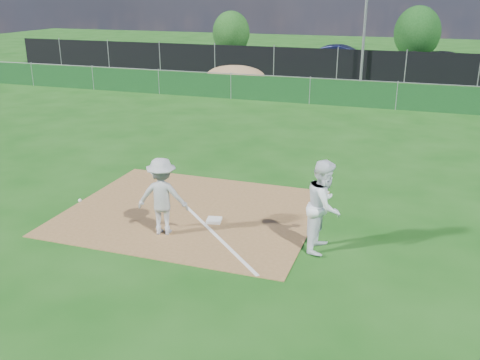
% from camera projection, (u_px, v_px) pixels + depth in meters
% --- Properties ---
extents(ground, '(90.00, 90.00, 0.00)m').
position_uv_depth(ground, '(283.00, 128.00, 21.22)').
color(ground, '#13490F').
rests_on(ground, ground).
extents(infield_dirt, '(6.00, 5.00, 0.02)m').
position_uv_depth(infield_dirt, '(192.00, 212.00, 13.20)').
color(infield_dirt, brown).
rests_on(infield_dirt, ground).
extents(foul_line, '(5.01, 5.01, 0.01)m').
position_uv_depth(foul_line, '(191.00, 212.00, 13.19)').
color(foul_line, white).
rests_on(foul_line, infield_dirt).
extents(green_fence, '(44.00, 0.05, 1.20)m').
position_uv_depth(green_fence, '(310.00, 91.00, 25.47)').
color(green_fence, '#103C17').
rests_on(green_fence, ground).
extents(dirt_mound, '(3.38, 2.60, 1.17)m').
position_uv_depth(dirt_mound, '(235.00, 76.00, 30.12)').
color(dirt_mound, '#987149').
rests_on(dirt_mound, ground).
extents(black_fence, '(46.00, 0.04, 1.80)m').
position_uv_depth(black_fence, '(337.00, 64.00, 32.49)').
color(black_fence, black).
rests_on(black_fence, ground).
extents(parking_lot, '(46.00, 9.00, 0.01)m').
position_uv_depth(parking_lot, '(348.00, 68.00, 37.25)').
color(parking_lot, black).
rests_on(parking_lot, ground).
extents(light_pole, '(0.16, 0.16, 8.00)m').
position_uv_depth(light_pole, '(366.00, 11.00, 30.72)').
color(light_pole, slate).
rests_on(light_pole, ground).
extents(first_base, '(0.40, 0.40, 0.07)m').
position_uv_depth(first_base, '(214.00, 220.00, 12.62)').
color(first_base, white).
rests_on(first_base, infield_dirt).
extents(play_at_first, '(2.59, 0.88, 1.76)m').
position_uv_depth(play_at_first, '(162.00, 196.00, 11.77)').
color(play_at_first, '#B9B9BC').
rests_on(play_at_first, infield_dirt).
extents(runner, '(0.79, 0.99, 1.97)m').
position_uv_depth(runner, '(324.00, 206.00, 11.04)').
color(runner, white).
rests_on(runner, ground).
extents(car_left, '(4.49, 2.87, 1.42)m').
position_uv_depth(car_left, '(253.00, 55.00, 38.23)').
color(car_left, '#B1B3B9').
rests_on(car_left, parking_lot).
extents(car_mid, '(4.71, 1.70, 1.54)m').
position_uv_depth(car_mid, '(343.00, 57.00, 37.02)').
color(car_mid, black).
rests_on(car_mid, parking_lot).
extents(car_right, '(4.92, 3.53, 1.32)m').
position_uv_depth(car_right, '(449.00, 61.00, 35.46)').
color(car_right, black).
rests_on(car_right, parking_lot).
extents(tree_left, '(3.02, 3.02, 3.58)m').
position_uv_depth(tree_left, '(231.00, 33.00, 43.51)').
color(tree_left, '#382316').
rests_on(tree_left, ground).
extents(tree_mid, '(3.44, 3.44, 4.08)m').
position_uv_depth(tree_mid, '(417.00, 33.00, 40.33)').
color(tree_mid, '#382316').
rests_on(tree_mid, ground).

